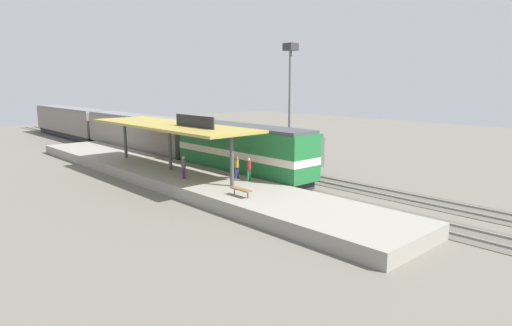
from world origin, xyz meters
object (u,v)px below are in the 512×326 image
(person_waiting, at_px, (237,166))
(person_boarding, at_px, (184,166))
(passenger_carriage_front, at_px, (138,134))
(passenger_carriage_rear, at_px, (70,122))
(light_mast, at_px, (290,79))
(platform_bench, at_px, (241,190))
(locomotive, at_px, (242,151))
(freight_car, at_px, (265,148))
(person_walking, at_px, (249,168))

(person_waiting, bearing_deg, person_boarding, 138.00)
(person_boarding, bearing_deg, passenger_carriage_front, 72.20)
(passenger_carriage_rear, height_order, person_boarding, passenger_carriage_rear)
(passenger_carriage_front, bearing_deg, person_boarding, -107.80)
(light_mast, xyz_separation_m, person_waiting, (-10.58, -4.46, -6.54))
(person_waiting, bearing_deg, platform_bench, -127.25)
(locomotive, distance_m, person_waiting, 3.81)
(locomotive, relative_size, light_mast, 1.23)
(freight_car, bearing_deg, locomotive, -155.73)
(passenger_carriage_front, bearing_deg, locomotive, -90.00)
(freight_car, height_order, person_waiting, freight_car)
(person_waiting, xyz_separation_m, person_boarding, (-2.97, 2.67, 0.00))
(locomotive, xyz_separation_m, person_boarding, (-5.74, 0.12, -0.56))
(person_waiting, bearing_deg, freight_car, 32.11)
(freight_car, xyz_separation_m, light_mast, (3.20, -0.17, 6.43))
(light_mast, bearing_deg, passenger_carriage_rear, 101.94)
(locomotive, bearing_deg, freight_car, 24.27)
(passenger_carriage_rear, bearing_deg, platform_bench, -97.50)
(platform_bench, distance_m, freight_car, 13.83)
(freight_car, distance_m, light_mast, 7.18)
(freight_car, bearing_deg, light_mast, -3.10)
(locomotive, bearing_deg, passenger_carriage_front, 90.00)
(light_mast, bearing_deg, person_walking, -151.28)
(person_boarding, bearing_deg, freight_car, 10.72)
(light_mast, xyz_separation_m, person_boarding, (-13.54, -1.79, -6.54))
(platform_bench, relative_size, person_waiting, 0.99)
(locomotive, distance_m, passenger_carriage_rear, 38.80)
(freight_car, distance_m, person_waiting, 8.71)
(locomotive, xyz_separation_m, person_waiting, (-2.78, -2.55, -0.56))
(person_boarding, bearing_deg, person_waiting, -42.00)
(platform_bench, relative_size, light_mast, 0.15)
(light_mast, bearing_deg, platform_bench, -147.79)
(platform_bench, bearing_deg, freight_car, 39.92)
(passenger_carriage_rear, bearing_deg, freight_car, -82.86)
(passenger_carriage_front, bearing_deg, person_waiting, -97.69)
(person_boarding, bearing_deg, platform_bench, -92.15)
(light_mast, bearing_deg, locomotive, -166.31)
(light_mast, bearing_deg, passenger_carriage_front, 115.85)
(light_mast, relative_size, person_boarding, 6.84)
(passenger_carriage_rear, height_order, person_waiting, passenger_carriage_rear)
(platform_bench, xyz_separation_m, person_walking, (3.30, 2.94, 0.51))
(passenger_carriage_rear, bearing_deg, person_walking, -93.62)
(passenger_carriage_front, xyz_separation_m, person_walking, (-2.70, -21.85, -0.46))
(person_walking, height_order, person_boarding, same)
(passenger_carriage_front, distance_m, person_boarding, 18.79)
(person_boarding, bearing_deg, passenger_carriage_rear, 81.56)
(person_waiting, relative_size, person_boarding, 1.00)
(passenger_carriage_rear, relative_size, person_boarding, 11.70)
(passenger_carriage_rear, height_order, light_mast, light_mast)
(passenger_carriage_rear, height_order, freight_car, passenger_carriage_rear)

